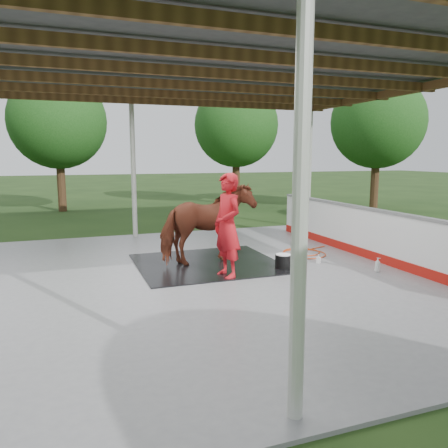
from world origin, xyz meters
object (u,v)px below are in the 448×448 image
object	(u,v)px
dasher_board	(374,236)
wash_bucket	(283,261)
horse	(207,224)
handler	(227,226)

from	to	relation	value
dasher_board	wash_bucket	xyz separation A→B (m)	(-2.29, -0.05, -0.38)
dasher_board	horse	distance (m)	3.75
wash_bucket	dasher_board	bearing A→B (deg)	1.36
horse	wash_bucket	distance (m)	1.78
horse	handler	size ratio (longest dim) A/B	1.01
horse	dasher_board	bearing A→B (deg)	-116.54
handler	wash_bucket	world-z (taller)	handler
dasher_board	handler	world-z (taller)	handler
handler	horse	bearing A→B (deg)	171.47
horse	handler	bearing A→B (deg)	169.50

